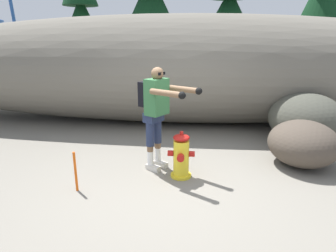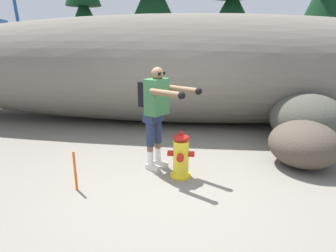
# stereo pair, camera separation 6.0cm
# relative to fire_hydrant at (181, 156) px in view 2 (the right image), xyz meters

# --- Properties ---
(ground_plane) EXTENTS (56.00, 56.00, 0.04)m
(ground_plane) POSITION_rel_fire_hydrant_xyz_m (-0.24, -0.21, -0.37)
(ground_plane) COLOR slate
(dirt_embankment) EXTENTS (17.65, 3.20, 2.74)m
(dirt_embankment) POSITION_rel_fire_hydrant_xyz_m (-0.24, 3.43, 1.02)
(dirt_embankment) COLOR #666056
(dirt_embankment) RESTS_ON ground_plane
(fire_hydrant) EXTENTS (0.43, 0.38, 0.76)m
(fire_hydrant) POSITION_rel_fire_hydrant_xyz_m (0.00, 0.00, 0.00)
(fire_hydrant) COLOR yellow
(fire_hydrant) RESTS_ON ground_plane
(utility_worker) EXTENTS (1.03, 0.85, 1.71)m
(utility_worker) POSITION_rel_fire_hydrant_xyz_m (-0.42, 0.27, 0.74)
(utility_worker) COLOR beige
(utility_worker) RESTS_ON ground_plane
(boulder_large) EXTENTS (1.23, 1.29, 0.79)m
(boulder_large) POSITION_rel_fire_hydrant_xyz_m (2.07, 0.67, 0.05)
(boulder_large) COLOR #493F36
(boulder_large) RESTS_ON ground_plane
(boulder_mid) EXTENTS (2.04, 2.06, 1.08)m
(boulder_mid) POSITION_rel_fire_hydrant_xyz_m (2.48, 1.78, 0.20)
(boulder_mid) COLOR #44453B
(boulder_mid) RESTS_ON ground_plane
(pine_tree_far_left) EXTENTS (2.31, 2.31, 5.69)m
(pine_tree_far_left) POSITION_rel_fire_hydrant_xyz_m (-4.75, 8.65, 2.78)
(pine_tree_far_left) COLOR #47331E
(pine_tree_far_left) RESTS_ON ground_plane
(pine_tree_left) EXTENTS (2.87, 2.87, 6.14)m
(pine_tree_left) POSITION_rel_fire_hydrant_xyz_m (-1.36, 6.11, 2.97)
(pine_tree_left) COLOR #47331E
(pine_tree_left) RESTS_ON ground_plane
(pine_tree_center) EXTENTS (2.69, 2.69, 5.82)m
(pine_tree_center) POSITION_rel_fire_hydrant_xyz_m (1.53, 9.10, 3.07)
(pine_tree_center) COLOR #47331E
(pine_tree_center) RESTS_ON ground_plane
(survey_stake) EXTENTS (0.04, 0.04, 0.60)m
(survey_stake) POSITION_rel_fire_hydrant_xyz_m (-1.48, -0.60, -0.05)
(survey_stake) COLOR #E55914
(survey_stake) RESTS_ON ground_plane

